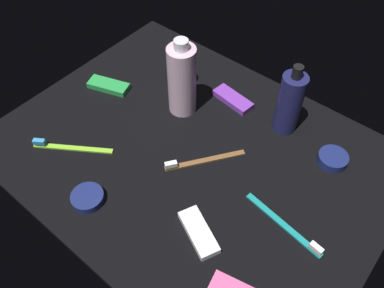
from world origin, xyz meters
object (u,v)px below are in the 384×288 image
at_px(toothbrush_teal, 288,227).
at_px(snack_bar_white, 199,232).
at_px(toothbrush_brown, 200,161).
at_px(cream_tin_right, 88,198).
at_px(cream_tin_left, 333,159).
at_px(deodorant_stick, 179,71).
at_px(bodywash_bottle, 182,80).
at_px(snack_bar_purple, 233,99).
at_px(snack_bar_green, 109,86).
at_px(lotion_bottle, 289,103).
at_px(toothbrush_lime, 68,147).

xyz_separation_m(toothbrush_teal, snack_bar_white, (0.12, 0.12, 0.00)).
height_order(toothbrush_brown, cream_tin_right, toothbrush_brown).
height_order(cream_tin_left, cream_tin_right, cream_tin_left).
height_order(deodorant_stick, toothbrush_teal, deodorant_stick).
bearing_deg(bodywash_bottle, cream_tin_left, -167.46).
bearing_deg(bodywash_bottle, snack_bar_white, 135.44).
relative_size(deodorant_stick, snack_bar_purple, 0.92).
bearing_deg(cream_tin_right, snack_bar_green, -50.02).
bearing_deg(lotion_bottle, cream_tin_right, 64.76).
bearing_deg(toothbrush_teal, snack_bar_green, -5.77).
bearing_deg(lotion_bottle, snack_bar_white, 93.33).
bearing_deg(toothbrush_brown, deodorant_stick, -39.60).
height_order(bodywash_bottle, toothbrush_teal, bodywash_bottle).
relative_size(lotion_bottle, deodorant_stick, 1.87).
xyz_separation_m(lotion_bottle, snack_bar_white, (-0.02, 0.34, -0.07)).
height_order(toothbrush_lime, snack_bar_white, toothbrush_lime).
relative_size(deodorant_stick, snack_bar_white, 0.92).
height_order(snack_bar_purple, snack_bar_white, same).
height_order(deodorant_stick, snack_bar_green, deodorant_stick).
height_order(lotion_bottle, toothbrush_teal, lotion_bottle).
distance_m(toothbrush_lime, snack_bar_green, 0.21).
height_order(bodywash_bottle, snack_bar_white, bodywash_bottle).
distance_m(toothbrush_brown, toothbrush_lime, 0.30).
bearing_deg(snack_bar_white, toothbrush_brown, -27.01).
distance_m(bodywash_bottle, cream_tin_right, 0.33).
distance_m(lotion_bottle, cream_tin_left, 0.15).
bearing_deg(toothbrush_brown, snack_bar_green, -6.80).
height_order(toothbrush_brown, snack_bar_purple, toothbrush_brown).
bearing_deg(lotion_bottle, toothbrush_teal, 122.74).
xyz_separation_m(toothbrush_lime, cream_tin_left, (-0.47, -0.34, 0.00)).
relative_size(lotion_bottle, cream_tin_left, 2.78).
height_order(toothbrush_teal, snack_bar_purple, toothbrush_teal).
height_order(deodorant_stick, snack_bar_purple, deodorant_stick).
relative_size(snack_bar_purple, cream_tin_right, 1.57).
distance_m(deodorant_stick, cream_tin_left, 0.42).
xyz_separation_m(snack_bar_purple, cream_tin_right, (0.06, 0.42, 0.00)).
bearing_deg(toothbrush_teal, cream_tin_right, 30.19).
relative_size(lotion_bottle, snack_bar_white, 1.72).
bearing_deg(toothbrush_teal, cream_tin_left, -87.46).
height_order(toothbrush_brown, cream_tin_left, same).
distance_m(toothbrush_teal, cream_tin_right, 0.40).
xyz_separation_m(lotion_bottle, toothbrush_brown, (0.09, 0.21, -0.07)).
height_order(toothbrush_teal, snack_bar_white, toothbrush_teal).
bearing_deg(deodorant_stick, snack_bar_purple, -165.07).
xyz_separation_m(toothbrush_teal, cream_tin_left, (0.01, -0.20, 0.00)).
relative_size(toothbrush_brown, toothbrush_lime, 0.98).
bearing_deg(toothbrush_brown, toothbrush_lime, 31.73).
xyz_separation_m(toothbrush_teal, toothbrush_lime, (0.48, 0.14, 0.00)).
bearing_deg(toothbrush_lime, bodywash_bottle, -113.73).
bearing_deg(deodorant_stick, lotion_bottle, -171.17).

